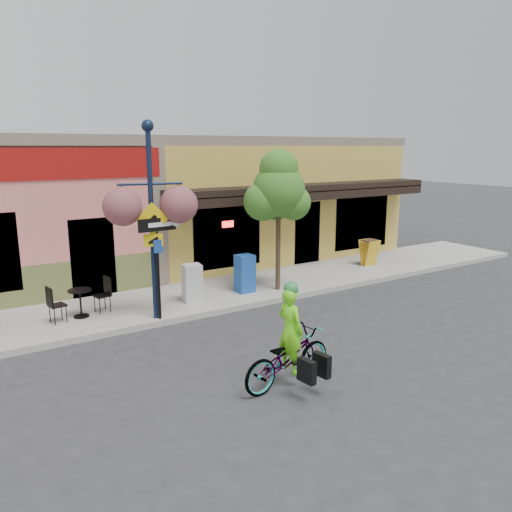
{
  "coord_description": "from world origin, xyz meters",
  "views": [
    {
      "loc": [
        -6.38,
        -10.14,
        4.17
      ],
      "look_at": [
        0.41,
        0.5,
        1.4
      ],
      "focal_mm": 35.0,
      "sensor_mm": 36.0,
      "label": 1
    }
  ],
  "objects_px": {
    "newspaper_box_blue": "(245,273)",
    "street_tree": "(278,220)",
    "building": "(144,200)",
    "newspaper_box_grey": "(192,283)",
    "bicycle": "(288,358)",
    "one_way_sign": "(158,269)",
    "cyclist_rider": "(290,343)",
    "lamp_post": "(152,223)"
  },
  "relations": [
    {
      "from": "newspaper_box_grey",
      "to": "street_tree",
      "type": "relative_size",
      "value": 0.25
    },
    {
      "from": "one_way_sign",
      "to": "newspaper_box_grey",
      "type": "distance_m",
      "value": 1.66
    },
    {
      "from": "newspaper_box_blue",
      "to": "newspaper_box_grey",
      "type": "relative_size",
      "value": 1.06
    },
    {
      "from": "street_tree",
      "to": "one_way_sign",
      "type": "bearing_deg",
      "value": -171.88
    },
    {
      "from": "newspaper_box_blue",
      "to": "newspaper_box_grey",
      "type": "height_order",
      "value": "newspaper_box_blue"
    },
    {
      "from": "bicycle",
      "to": "one_way_sign",
      "type": "bearing_deg",
      "value": 3.19
    },
    {
      "from": "building",
      "to": "cyclist_rider",
      "type": "xyz_separation_m",
      "value": [
        -1.42,
        -10.99,
        -1.48
      ]
    },
    {
      "from": "bicycle",
      "to": "cyclist_rider",
      "type": "height_order",
      "value": "cyclist_rider"
    },
    {
      "from": "bicycle",
      "to": "newspaper_box_blue",
      "type": "relative_size",
      "value": 1.83
    },
    {
      "from": "lamp_post",
      "to": "newspaper_box_blue",
      "type": "xyz_separation_m",
      "value": [
        2.95,
        0.73,
        -1.78
      ]
    },
    {
      "from": "building",
      "to": "newspaper_box_grey",
      "type": "relative_size",
      "value": 18.13
    },
    {
      "from": "building",
      "to": "lamp_post",
      "type": "distance_m",
      "value": 7.12
    },
    {
      "from": "one_way_sign",
      "to": "newspaper_box_blue",
      "type": "bearing_deg",
      "value": 12.31
    },
    {
      "from": "lamp_post",
      "to": "street_tree",
      "type": "height_order",
      "value": "lamp_post"
    },
    {
      "from": "cyclist_rider",
      "to": "one_way_sign",
      "type": "relative_size",
      "value": 0.63
    },
    {
      "from": "lamp_post",
      "to": "one_way_sign",
      "type": "height_order",
      "value": "lamp_post"
    },
    {
      "from": "bicycle",
      "to": "newspaper_box_blue",
      "type": "height_order",
      "value": "newspaper_box_blue"
    },
    {
      "from": "lamp_post",
      "to": "bicycle",
      "type": "bearing_deg",
      "value": -65.15
    },
    {
      "from": "bicycle",
      "to": "newspaper_box_grey",
      "type": "bearing_deg",
      "value": -12.83
    },
    {
      "from": "one_way_sign",
      "to": "newspaper_box_blue",
      "type": "height_order",
      "value": "one_way_sign"
    },
    {
      "from": "bicycle",
      "to": "one_way_sign",
      "type": "height_order",
      "value": "one_way_sign"
    },
    {
      "from": "lamp_post",
      "to": "one_way_sign",
      "type": "xyz_separation_m",
      "value": [
        0.06,
        -0.1,
        -1.1
      ]
    },
    {
      "from": "one_way_sign",
      "to": "newspaper_box_blue",
      "type": "distance_m",
      "value": 3.08
    },
    {
      "from": "building",
      "to": "bicycle",
      "type": "height_order",
      "value": "building"
    },
    {
      "from": "building",
      "to": "lamp_post",
      "type": "height_order",
      "value": "lamp_post"
    },
    {
      "from": "bicycle",
      "to": "lamp_post",
      "type": "relative_size",
      "value": 0.42
    },
    {
      "from": "bicycle",
      "to": "one_way_sign",
      "type": "xyz_separation_m",
      "value": [
        -0.75,
        4.14,
        0.85
      ]
    },
    {
      "from": "newspaper_box_grey",
      "to": "street_tree",
      "type": "bearing_deg",
      "value": 1.97
    },
    {
      "from": "lamp_post",
      "to": "newspaper_box_blue",
      "type": "height_order",
      "value": "lamp_post"
    },
    {
      "from": "newspaper_box_blue",
      "to": "street_tree",
      "type": "distance_m",
      "value": 1.77
    },
    {
      "from": "newspaper_box_blue",
      "to": "street_tree",
      "type": "bearing_deg",
      "value": -18.11
    },
    {
      "from": "building",
      "to": "newspaper_box_grey",
      "type": "bearing_deg",
      "value": -99.12
    },
    {
      "from": "newspaper_box_blue",
      "to": "building",
      "type": "bearing_deg",
      "value": 95.78
    },
    {
      "from": "building",
      "to": "one_way_sign",
      "type": "xyz_separation_m",
      "value": [
        -2.22,
        -6.85,
        -0.88
      ]
    },
    {
      "from": "cyclist_rider",
      "to": "newspaper_box_grey",
      "type": "height_order",
      "value": "cyclist_rider"
    },
    {
      "from": "cyclist_rider",
      "to": "newspaper_box_blue",
      "type": "relative_size",
      "value": 1.45
    },
    {
      "from": "bicycle",
      "to": "street_tree",
      "type": "distance_m",
      "value": 5.84
    },
    {
      "from": "newspaper_box_blue",
      "to": "lamp_post",
      "type": "bearing_deg",
      "value": -166.61
    },
    {
      "from": "cyclist_rider",
      "to": "newspaper_box_blue",
      "type": "bearing_deg",
      "value": -29.85
    },
    {
      "from": "cyclist_rider",
      "to": "newspaper_box_grey",
      "type": "xyz_separation_m",
      "value": [
        0.45,
        4.96,
        -0.12
      ]
    },
    {
      "from": "cyclist_rider",
      "to": "building",
      "type": "bearing_deg",
      "value": -14.43
    },
    {
      "from": "cyclist_rider",
      "to": "lamp_post",
      "type": "relative_size",
      "value": 0.33
    }
  ]
}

